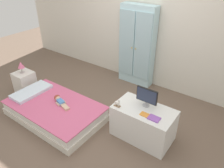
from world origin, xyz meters
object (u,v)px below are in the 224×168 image
at_px(book_orange, 145,115).
at_px(book_purple, 154,118).
at_px(tv_monitor, 147,96).
at_px(tv_stand, 143,123).
at_px(bed, 55,111).
at_px(wardrobe, 137,46).
at_px(rocking_horse_toy, 118,103).
at_px(nightstand, 25,83).
at_px(doll, 59,100).
at_px(table_lamp, 21,65).

distance_m(book_orange, book_purple, 0.13).
bearing_deg(book_orange, book_purple, 0.00).
relative_size(tv_monitor, book_orange, 2.53).
height_order(tv_stand, book_orange, book_orange).
bearing_deg(bed, book_orange, 13.20).
bearing_deg(wardrobe, book_purple, -52.26).
height_order(bed, rocking_horse_toy, rocking_horse_toy).
bearing_deg(tv_monitor, book_orange, -65.58).
bearing_deg(rocking_horse_toy, bed, -164.78).
distance_m(bed, book_orange, 1.48).
xyz_separation_m(nightstand, tv_monitor, (2.32, 0.34, 0.43)).
bearing_deg(wardrobe, tv_stand, -55.42).
relative_size(wardrobe, tv_stand, 1.87).
bearing_deg(book_orange, tv_monitor, 114.42).
height_order(book_orange, book_purple, book_purple).
bearing_deg(book_orange, wardrobe, 124.25).
bearing_deg(nightstand, tv_stand, 6.33).
bearing_deg(book_purple, tv_stand, 151.02).
relative_size(doll, book_orange, 3.28).
bearing_deg(rocking_horse_toy, tv_stand, 26.08).
height_order(wardrobe, book_purple, wardrobe).
distance_m(nightstand, rocking_horse_toy, 2.05).
bearing_deg(book_orange, tv_stand, 120.04).
bearing_deg(tv_monitor, tv_stand, -73.84).
bearing_deg(table_lamp, tv_monitor, 8.33).
xyz_separation_m(nightstand, book_orange, (2.41, 0.15, 0.28)).
bearing_deg(tv_monitor, nightstand, -171.67).
relative_size(doll, nightstand, 0.94).
bearing_deg(table_lamp, doll, -4.86).
bearing_deg(tv_stand, book_purple, -28.98).
height_order(doll, nightstand, nightstand).
distance_m(bed, tv_monitor, 1.50).
bearing_deg(book_purple, tv_monitor, 139.06).
height_order(bed, book_purple, book_purple).
relative_size(table_lamp, rocking_horse_toy, 1.85).
relative_size(bed, tv_stand, 1.84).
height_order(doll, rocking_horse_toy, rocking_horse_toy).
xyz_separation_m(table_lamp, rocking_horse_toy, (2.02, 0.10, -0.02)).
height_order(table_lamp, tv_monitor, tv_monitor).
bearing_deg(doll, nightstand, 175.14).
height_order(nightstand, book_orange, book_orange).
bearing_deg(nightstand, tv_monitor, 8.33).
xyz_separation_m(doll, tv_stand, (1.30, 0.35, -0.04)).
xyz_separation_m(tv_monitor, rocking_horse_toy, (-0.30, -0.24, -0.10)).
relative_size(nightstand, wardrobe, 0.27).
xyz_separation_m(tv_monitor, book_orange, (0.08, -0.19, -0.15)).
xyz_separation_m(nightstand, book_purple, (2.54, 0.15, 0.28)).
bearing_deg(rocking_horse_toy, book_orange, 7.76).
distance_m(doll, wardrobe, 1.76).
bearing_deg(tv_monitor, rocking_horse_toy, -141.54).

